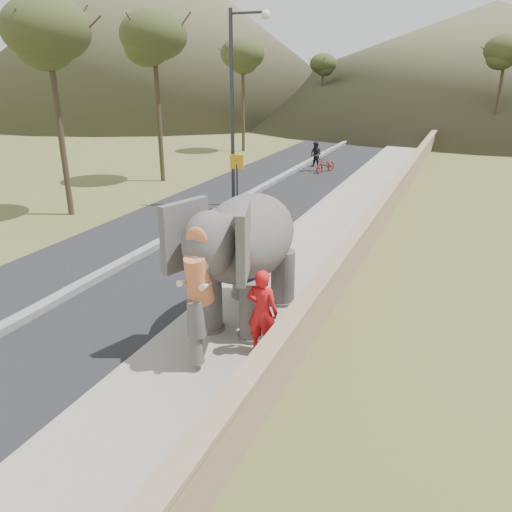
{
  "coord_description": "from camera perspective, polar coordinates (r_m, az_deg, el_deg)",
  "views": [
    {
      "loc": [
        4.44,
        -8.61,
        5.8
      ],
      "look_at": [
        0.2,
        1.36,
        1.7
      ],
      "focal_mm": 35.0,
      "sensor_mm": 36.0,
      "label": 1
    }
  ],
  "objects": [
    {
      "name": "hill_left",
      "position": [
        76.65,
        -11.67,
        24.24
      ],
      "size": [
        60.0,
        60.0,
        22.0
      ],
      "primitive_type": "cone",
      "color": "brown",
      "rests_on": "ground"
    },
    {
      "name": "median",
      "position": [
        21.63,
        -3.72,
        5.44
      ],
      "size": [
        0.35,
        120.0,
        0.22
      ],
      "primitive_type": "cube",
      "color": "black",
      "rests_on": "ground"
    },
    {
      "name": "walkway",
      "position": [
        19.97,
        9.24,
        3.8
      ],
      "size": [
        3.0,
        120.0,
        0.15
      ],
      "primitive_type": "cube",
      "color": "#9E9687",
      "rests_on": "ground"
    },
    {
      "name": "motorcyclist",
      "position": [
        30.05,
        7.51,
        10.74
      ],
      "size": [
        1.62,
        1.83,
        1.76
      ],
      "color": "maroon",
      "rests_on": "ground"
    },
    {
      "name": "road",
      "position": [
        21.66,
        -3.72,
        5.2
      ],
      "size": [
        7.0,
        120.0,
        0.03
      ],
      "primitive_type": "cube",
      "color": "black",
      "rests_on": "ground"
    },
    {
      "name": "ground",
      "position": [
        11.29,
        -3.69,
        -10.22
      ],
      "size": [
        160.0,
        160.0,
        0.0
      ],
      "primitive_type": "plane",
      "color": "olive",
      "rests_on": "ground"
    },
    {
      "name": "elephant_and_man",
      "position": [
        11.61,
        -0.93,
        0.04
      ],
      "size": [
        2.39,
        4.33,
        3.13
      ],
      "color": "#635E59",
      "rests_on": "ground"
    },
    {
      "name": "lamppost",
      "position": [
        21.66,
        -2.01,
        18.27
      ],
      "size": [
        1.76,
        0.36,
        8.0
      ],
      "color": "#2F2E33",
      "rests_on": "ground"
    },
    {
      "name": "parapet",
      "position": [
        19.54,
        14.02,
        4.52
      ],
      "size": [
        0.3,
        120.0,
        1.1
      ],
      "primitive_type": "cube",
      "color": "tan",
      "rests_on": "ground"
    },
    {
      "name": "hill_far",
      "position": [
        78.62,
        25.04,
        19.82
      ],
      "size": [
        80.0,
        80.0,
        14.0
      ],
      "primitive_type": "cone",
      "color": "brown",
      "rests_on": "ground"
    },
    {
      "name": "signboard",
      "position": [
        21.37,
        -2.19,
        9.5
      ],
      "size": [
        0.6,
        0.08,
        2.4
      ],
      "color": "#2D2D33",
      "rests_on": "ground"
    },
    {
      "name": "trees",
      "position": [
        34.61,
        13.03,
        17.19
      ],
      "size": [
        42.45,
        42.21,
        8.79
      ],
      "color": "#473828",
      "rests_on": "ground"
    }
  ]
}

